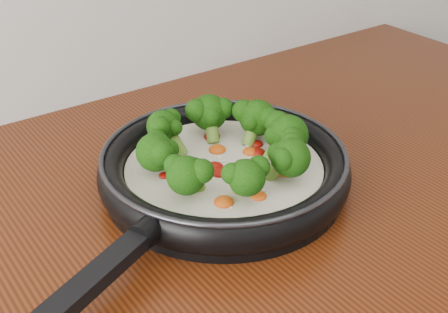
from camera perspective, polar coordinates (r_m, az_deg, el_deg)
skillet at (r=0.82m, az=-0.01°, el=-0.87°), size 0.57×0.46×0.10m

